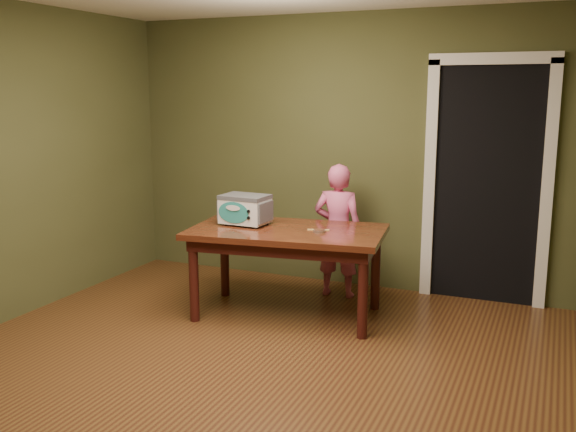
# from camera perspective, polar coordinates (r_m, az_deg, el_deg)

# --- Properties ---
(floor) EXTENTS (5.00, 5.00, 0.00)m
(floor) POSITION_cam_1_polar(r_m,az_deg,el_deg) (4.30, -5.64, -14.93)
(floor) COLOR brown
(floor) RESTS_ON ground
(room_shell) EXTENTS (4.52, 5.02, 2.61)m
(room_shell) POSITION_cam_1_polar(r_m,az_deg,el_deg) (3.87, -6.13, 8.41)
(room_shell) COLOR #474C28
(room_shell) RESTS_ON ground
(doorway) EXTENTS (1.10, 0.66, 2.25)m
(doorway) POSITION_cam_1_polar(r_m,az_deg,el_deg) (6.24, 17.55, 2.97)
(doorway) COLOR black
(doorway) RESTS_ON ground
(dining_table) EXTENTS (1.70, 1.10, 0.75)m
(dining_table) POSITION_cam_1_polar(r_m,az_deg,el_deg) (5.36, -0.07, -2.20)
(dining_table) COLOR #38160C
(dining_table) RESTS_ON floor
(toy_oven) EXTENTS (0.43, 0.31, 0.26)m
(toy_oven) POSITION_cam_1_polar(r_m,az_deg,el_deg) (5.50, -3.85, 0.67)
(toy_oven) COLOR #4C4F54
(toy_oven) RESTS_ON dining_table
(baking_pan) EXTENTS (0.10, 0.10, 0.02)m
(baking_pan) POSITION_cam_1_polar(r_m,az_deg,el_deg) (5.22, 2.80, -1.32)
(baking_pan) COLOR silver
(baking_pan) RESTS_ON dining_table
(spatula) EXTENTS (0.18, 0.08, 0.01)m
(spatula) POSITION_cam_1_polar(r_m,az_deg,el_deg) (5.29, 2.72, -1.23)
(spatula) COLOR #DBB45F
(spatula) RESTS_ON dining_table
(child) EXTENTS (0.47, 0.32, 1.24)m
(child) POSITION_cam_1_polar(r_m,az_deg,el_deg) (5.91, 4.46, -1.31)
(child) COLOR #E15C8D
(child) RESTS_ON floor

